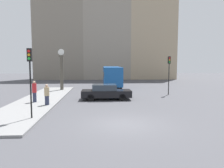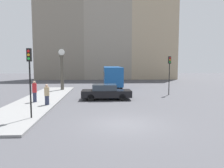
% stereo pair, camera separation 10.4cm
% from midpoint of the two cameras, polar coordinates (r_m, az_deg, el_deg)
% --- Properties ---
extents(ground_plane, '(120.00, 120.00, 0.00)m').
position_cam_midpoint_polar(ground_plane, '(12.29, 3.25, -10.40)').
color(ground_plane, '#47474C').
extents(sidewalk_corner, '(3.68, 19.51, 0.13)m').
position_cam_midpoint_polar(sidewalk_corner, '(20.50, -18.16, -4.03)').
color(sidewalk_corner, gray).
rests_on(sidewalk_corner, ground_plane).
extents(building_row, '(28.90, 5.00, 18.46)m').
position_cam_midpoint_polar(building_row, '(46.59, -1.39, 12.69)').
color(building_row, gray).
rests_on(building_row, ground_plane).
extents(sedan_car, '(4.54, 1.89, 1.40)m').
position_cam_midpoint_polar(sedan_car, '(20.18, -1.44, -2.08)').
color(sedan_car, black).
rests_on(sedan_car, ground_plane).
extents(bus_distant, '(2.38, 8.54, 2.82)m').
position_cam_midpoint_polar(bus_distant, '(30.88, 0.18, 2.25)').
color(bus_distant, '#195199').
rests_on(bus_distant, ground_plane).
extents(traffic_light_near, '(0.26, 0.24, 4.08)m').
position_cam_midpoint_polar(traffic_light_near, '(13.53, -20.52, 3.77)').
color(traffic_light_near, black).
rests_on(traffic_light_near, sidewalk_corner).
extents(traffic_light_far, '(0.26, 0.24, 4.06)m').
position_cam_midpoint_polar(traffic_light_far, '(23.73, 14.89, 4.18)').
color(traffic_light_far, black).
rests_on(traffic_light_far, ground_plane).
extents(street_clock, '(0.81, 0.51, 4.94)m').
position_cam_midpoint_polar(street_clock, '(27.06, -12.83, 3.49)').
color(street_clock, '#4C473D').
rests_on(street_clock, sidewalk_corner).
extents(pedestrian_red_top, '(0.35, 0.35, 1.76)m').
position_cam_midpoint_polar(pedestrian_red_top, '(19.16, -19.43, -1.85)').
color(pedestrian_red_top, '#2D334C').
rests_on(pedestrian_red_top, sidewalk_corner).
extents(pedestrian_tan_coat, '(0.38, 0.38, 1.61)m').
position_cam_midpoint_polar(pedestrian_tan_coat, '(17.61, -16.49, -2.69)').
color(pedestrian_tan_coat, '#2D334C').
rests_on(pedestrian_tan_coat, sidewalk_corner).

